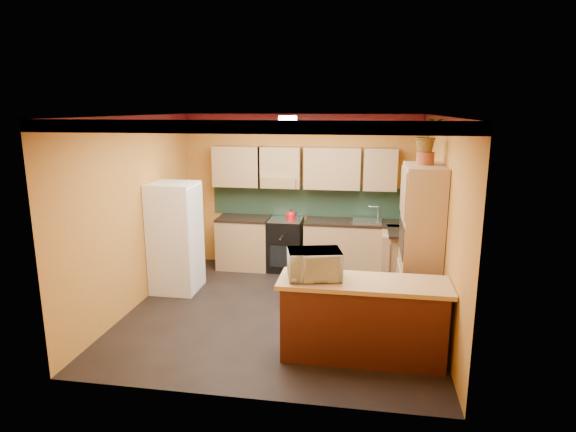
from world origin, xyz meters
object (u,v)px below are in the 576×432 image
object	(u,v)px
base_cabinets_back	(321,247)
stove	(286,244)
pantry	(420,245)
fridge	(175,237)
breakfast_bar	(362,322)
microwave	(314,264)

from	to	relation	value
base_cabinets_back	stove	bearing A→B (deg)	-180.00
stove	pantry	bearing A→B (deg)	-40.63
base_cabinets_back	fridge	bearing A→B (deg)	-149.95
breakfast_bar	base_cabinets_back	bearing A→B (deg)	104.40
base_cabinets_back	breakfast_bar	world-z (taller)	same
stove	base_cabinets_back	bearing A→B (deg)	0.00
fridge	breakfast_bar	world-z (taller)	fridge
base_cabinets_back	breakfast_bar	xyz separation A→B (m)	(0.75, -2.90, 0.00)
stove	microwave	size ratio (longest dim) A/B	1.55
stove	pantry	distance (m)	2.81
base_cabinets_back	microwave	size ratio (longest dim) A/B	6.21
stove	fridge	size ratio (longest dim) A/B	0.54
pantry	breakfast_bar	distance (m)	1.46
base_cabinets_back	stove	world-z (taller)	stove
breakfast_bar	microwave	distance (m)	0.86
stove	breakfast_bar	size ratio (longest dim) A/B	0.51
stove	microwave	world-z (taller)	microwave
pantry	fridge	bearing A→B (deg)	171.35
breakfast_bar	stove	bearing A→B (deg)	115.26
fridge	breakfast_bar	xyz separation A→B (m)	(2.89, -1.67, -0.41)
stove	breakfast_bar	world-z (taller)	stove
microwave	pantry	bearing A→B (deg)	27.68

